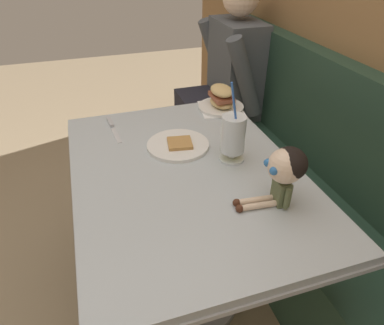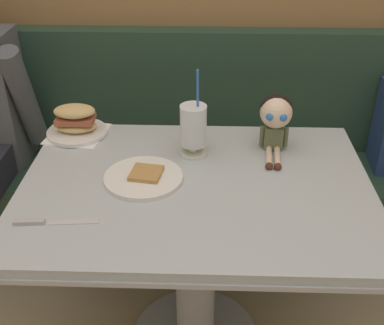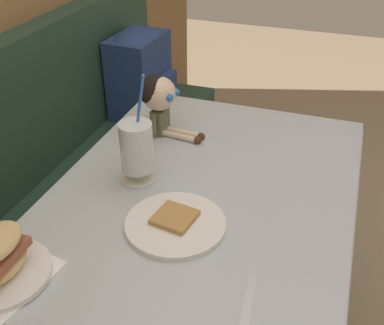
# 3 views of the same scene
# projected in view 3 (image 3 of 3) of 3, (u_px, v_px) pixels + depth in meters

# --- Properties ---
(booth_bench) EXTENTS (2.60, 0.48, 1.00)m
(booth_bench) POSITION_uv_depth(u_px,v_px,m) (34.00, 250.00, 1.70)
(booth_bench) COLOR #233D2D
(booth_bench) RESTS_ON ground
(diner_table) EXTENTS (1.11, 0.81, 0.74)m
(diner_table) POSITION_uv_depth(u_px,v_px,m) (202.00, 244.00, 1.41)
(diner_table) COLOR #B2BCC1
(diner_table) RESTS_ON ground
(toast_plate) EXTENTS (0.25, 0.25, 0.03)m
(toast_plate) POSITION_uv_depth(u_px,v_px,m) (175.00, 223.00, 1.17)
(toast_plate) COLOR white
(toast_plate) RESTS_ON diner_table
(milkshake_glass) EXTENTS (0.10, 0.10, 0.31)m
(milkshake_glass) POSITION_uv_depth(u_px,v_px,m) (137.00, 149.00, 1.29)
(milkshake_glass) COLOR silver
(milkshake_glass) RESTS_ON diner_table
(seated_doll) EXTENTS (0.12, 0.22, 0.20)m
(seated_doll) POSITION_uv_depth(u_px,v_px,m) (159.00, 97.00, 1.51)
(seated_doll) COLOR #5B6642
(seated_doll) RESTS_ON diner_table
(backpack) EXTENTS (0.31, 0.26, 0.41)m
(backpack) POSITION_uv_depth(u_px,v_px,m) (140.00, 72.00, 2.24)
(backpack) COLOR navy
(backpack) RESTS_ON booth_bench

